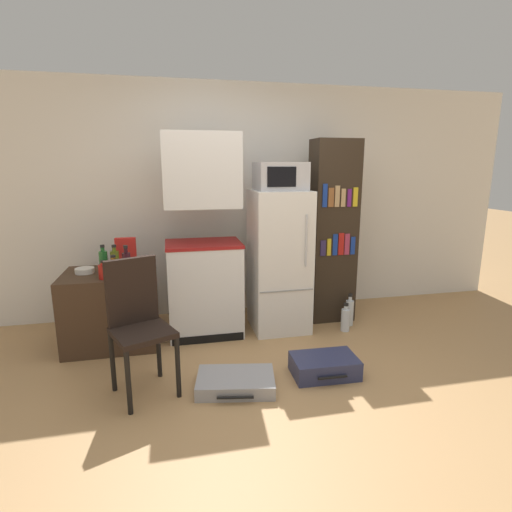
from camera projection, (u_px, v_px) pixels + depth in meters
ground_plane at (278, 399)px, 2.93m from camera, size 24.00×24.00×0.00m
wall_back at (250, 201)px, 4.60m from camera, size 6.40×0.10×2.56m
side_table at (111, 308)px, 3.79m from camera, size 0.82×0.66×0.70m
kitchen_hutch at (203, 245)px, 3.92m from camera, size 0.73×0.54×1.98m
refrigerator at (279, 261)px, 4.10m from camera, size 0.56×0.60×1.44m
microwave at (280, 176)px, 3.91m from camera, size 0.48×0.42×0.27m
bookshelf at (332, 232)px, 4.31m from camera, size 0.48×0.32×1.95m
bottle_green_tall at (104, 262)px, 3.65m from camera, size 0.08×0.08×0.27m
bottle_amber_beer at (114, 269)px, 3.47m from camera, size 0.09×0.09×0.22m
bottle_ketchup_red at (104, 271)px, 3.50m from camera, size 0.09×0.09×0.16m
bottle_olive_oil at (115, 262)px, 3.66m from camera, size 0.08×0.08×0.27m
bottle_milk_white at (139, 271)px, 3.55m from camera, size 0.06×0.06×0.14m
bottle_wine_dark at (127, 265)px, 3.46m from camera, size 0.07×0.07×0.30m
bowl at (85, 271)px, 3.70m from camera, size 0.17×0.17×0.05m
cereal_box at (126, 253)px, 3.84m from camera, size 0.19×0.07×0.30m
chair at (137, 315)px, 2.95m from camera, size 0.53×0.53×1.01m
suitcase_large_flat at (324, 366)px, 3.26m from camera, size 0.54×0.38×0.16m
suitcase_small_flat at (236, 382)px, 3.06m from camera, size 0.65×0.48×0.11m
water_bottle_front at (345, 319)px, 4.13m from camera, size 0.09×0.09×0.30m
water_bottle_middle at (349, 312)px, 4.27m from camera, size 0.08×0.08×0.35m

